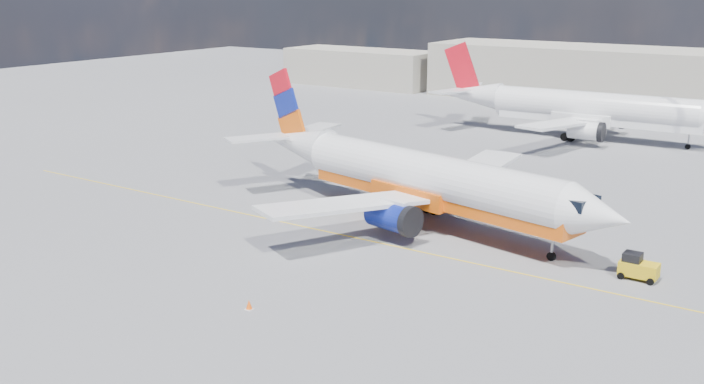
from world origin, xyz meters
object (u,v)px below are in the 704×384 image
Objects in this scene: main_jet at (420,178)px; gse_tug at (638,267)px; second_jet at (585,109)px; traffic_cone at (249,305)px.

gse_tug is at bearing 3.20° from main_jet.
main_jet reaches higher than gse_tug.
main_jet reaches higher than second_jet.
gse_tug is at bearing -69.88° from second_jet.
traffic_cone is at bearing -77.69° from main_jet.
second_jet is 44.26m from gse_tug.
traffic_cone is (0.18, -18.95, -3.14)m from main_jet.
traffic_cone is at bearing -91.62° from second_jet.
second_jet is 57.40m from traffic_cone.
traffic_cone is (-16.14, -16.49, -0.47)m from gse_tug.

